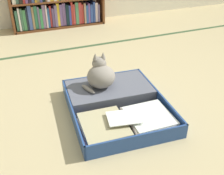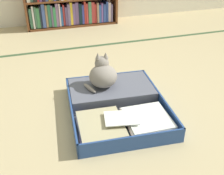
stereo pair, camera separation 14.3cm
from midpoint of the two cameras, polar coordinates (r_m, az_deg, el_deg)
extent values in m
plane|color=tan|center=(2.02, 0.44, -5.75)|extent=(10.00, 10.00, 0.00)
cube|color=#365131|center=(3.18, -9.25, 8.20)|extent=(4.80, 0.05, 0.00)
cube|color=brown|center=(3.83, -21.93, 16.10)|extent=(0.03, 0.28, 0.73)
cube|color=brown|center=(3.98, -12.00, 12.73)|extent=(1.22, 0.28, 0.02)
cube|color=brown|center=(3.88, -12.59, 17.68)|extent=(1.19, 0.28, 0.02)
cube|color=#407B5D|center=(3.89, -20.64, 13.39)|extent=(0.03, 0.24, 0.26)
cube|color=silver|center=(3.87, -20.18, 13.67)|extent=(0.02, 0.24, 0.29)
cube|color=#477559|center=(3.88, -19.72, 13.69)|extent=(0.03, 0.24, 0.28)
cube|color=#40854F|center=(3.88, -19.19, 13.66)|extent=(0.04, 0.24, 0.26)
cube|color=#1D232D|center=(3.87, -18.74, 13.89)|extent=(0.02, 0.24, 0.29)
cube|color=#3D5390|center=(3.87, -18.22, 14.16)|extent=(0.04, 0.24, 0.31)
cube|color=#91744D|center=(3.88, -17.61, 14.16)|extent=(0.03, 0.24, 0.29)
cube|color=#357C5B|center=(3.90, -17.06, 14.33)|extent=(0.04, 0.24, 0.30)
cube|color=slate|center=(3.89, -16.51, 14.30)|extent=(0.02, 0.24, 0.28)
cube|color=#368A4E|center=(3.89, -16.02, 14.18)|extent=(0.03, 0.24, 0.26)
cube|color=slate|center=(3.89, -15.51, 14.61)|extent=(0.04, 0.24, 0.31)
cube|color=silver|center=(3.89, -15.01, 14.65)|extent=(0.02, 0.24, 0.30)
cube|color=#275285|center=(3.91, -14.60, 14.45)|extent=(0.03, 0.24, 0.26)
cube|color=#B83133|center=(3.92, -14.20, 14.69)|extent=(0.02, 0.24, 0.28)
cube|color=slate|center=(3.93, -13.67, 14.53)|extent=(0.03, 0.24, 0.25)
cube|color=slate|center=(3.91, -13.15, 14.85)|extent=(0.03, 0.24, 0.29)
cube|color=yellow|center=(3.93, -12.67, 15.10)|extent=(0.03, 0.24, 0.30)
cube|color=#715797|center=(3.94, -12.12, 15.06)|extent=(0.04, 0.24, 0.29)
cube|color=slate|center=(3.94, -11.52, 15.25)|extent=(0.04, 0.24, 0.30)
cube|color=black|center=(3.94, -10.85, 15.16)|extent=(0.04, 0.24, 0.28)
cube|color=#333D92|center=(3.96, -10.31, 15.15)|extent=(0.03, 0.24, 0.26)
cube|color=#C33831|center=(3.96, -9.91, 15.51)|extent=(0.02, 0.24, 0.31)
cube|color=#B43B39|center=(3.96, -9.48, 15.34)|extent=(0.03, 0.24, 0.28)
cube|color=#478059|center=(3.97, -8.90, 15.57)|extent=(0.04, 0.24, 0.30)
cube|color=#BF3A3C|center=(3.99, -8.27, 15.61)|extent=(0.04, 0.24, 0.29)
cube|color=#AF3531|center=(4.00, -7.75, 15.50)|extent=(0.03, 0.24, 0.26)
cube|color=#A18263|center=(3.99, -7.24, 15.63)|extent=(0.02, 0.24, 0.28)
cube|color=#2B4D8B|center=(4.00, -6.81, 15.48)|extent=(0.03, 0.24, 0.25)
cube|color=#724D96|center=(4.01, -6.38, 15.70)|extent=(0.02, 0.24, 0.27)
cube|color=#304B91|center=(4.03, -5.88, 15.64)|extent=(0.04, 0.24, 0.25)
cube|color=#294490|center=(4.04, -5.37, 15.94)|extent=(0.03, 0.24, 0.28)
cube|color=silver|center=(4.05, -4.88, 15.91)|extent=(0.04, 0.24, 0.27)
cube|color=slate|center=(4.05, -4.37, 15.75)|extent=(0.02, 0.24, 0.24)
cube|color=navy|center=(1.88, 0.96, -8.67)|extent=(0.72, 0.47, 0.01)
cube|color=navy|center=(1.71, 3.17, -11.47)|extent=(0.69, 0.07, 0.11)
cube|color=navy|center=(1.80, -9.45, -9.39)|extent=(0.05, 0.42, 0.11)
cube|color=navy|center=(1.97, 10.41, -5.50)|extent=(0.05, 0.42, 0.11)
cube|color=#4C545B|center=(1.88, 0.97, -8.43)|extent=(0.69, 0.45, 0.01)
cube|color=navy|center=(2.21, -2.46, -2.08)|extent=(0.72, 0.47, 0.01)
cube|color=navy|center=(2.35, -3.80, 1.51)|extent=(0.69, 0.07, 0.11)
cube|color=navy|center=(2.13, -11.28, -2.41)|extent=(0.05, 0.42, 0.11)
cube|color=navy|center=(2.28, 5.74, 0.38)|extent=(0.05, 0.42, 0.11)
cube|color=#4C545B|center=(2.20, -2.46, -1.86)|extent=(0.69, 0.45, 0.01)
cylinder|color=black|center=(2.03, -0.90, -4.84)|extent=(0.67, 0.07, 0.02)
cube|color=#9F7D9B|center=(1.84, -4.01, -9.02)|extent=(0.34, 0.37, 0.02)
cube|color=#B29891|center=(1.82, -4.08, -8.54)|extent=(0.31, 0.31, 0.02)
cube|color=tan|center=(1.82, -4.00, -7.88)|extent=(0.32, 0.36, 0.02)
cube|color=#38526D|center=(1.91, 5.46, -7.30)|extent=(0.32, 0.33, 0.02)
cube|color=#284F7A|center=(1.91, 5.84, -6.88)|extent=(0.32, 0.36, 0.01)
cube|color=silver|center=(1.89, 5.59, -6.57)|extent=(0.32, 0.37, 0.02)
cube|color=silver|center=(1.89, 5.78, -6.03)|extent=(0.31, 0.32, 0.02)
cube|color=white|center=(1.82, 0.29, -6.39)|extent=(0.25, 0.21, 0.01)
cube|color=#585C69|center=(2.18, -2.49, -0.84)|extent=(0.69, 0.44, 0.10)
cylinder|color=black|center=(2.31, -8.28, 0.66)|extent=(0.02, 0.02, 0.10)
cylinder|color=black|center=(2.38, 0.68, 2.05)|extent=(0.02, 0.02, 0.10)
cube|color=#388E45|center=(1.71, 1.45, -12.03)|extent=(0.02, 0.00, 0.02)
cube|color=white|center=(1.66, -2.03, -11.66)|extent=(0.04, 0.01, 0.02)
cube|color=red|center=(1.74, 4.92, -11.21)|extent=(0.04, 0.01, 0.02)
ellipsoid|color=gray|center=(2.10, -4.25, 2.29)|extent=(0.24, 0.23, 0.18)
ellipsoid|color=gray|center=(2.17, -4.59, 2.06)|extent=(0.16, 0.09, 0.10)
sphere|color=gray|center=(2.10, -4.66, 5.02)|extent=(0.11, 0.11, 0.11)
cone|color=gray|center=(2.08, -3.87, 6.75)|extent=(0.04, 0.04, 0.05)
cone|color=gray|center=(2.07, -5.54, 6.52)|extent=(0.04, 0.04, 0.05)
sphere|color=gold|center=(2.15, -4.43, 5.77)|extent=(0.02, 0.02, 0.02)
sphere|color=gold|center=(2.14, -5.49, 5.62)|extent=(0.02, 0.02, 0.02)
ellipsoid|color=gray|center=(2.09, -7.01, -0.39)|extent=(0.08, 0.16, 0.03)
camera|label=1|loc=(0.07, -92.11, -1.26)|focal=43.23mm
camera|label=2|loc=(0.07, 87.89, 1.26)|focal=43.23mm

